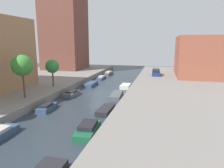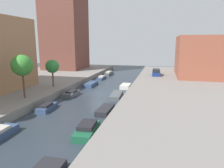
{
  "view_description": "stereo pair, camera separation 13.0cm",
  "coord_description": "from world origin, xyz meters",
  "px_view_note": "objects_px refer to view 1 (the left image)",
  "views": [
    {
      "loc": [
        9.94,
        -30.94,
        8.15
      ],
      "look_at": [
        1.5,
        3.69,
        0.92
      ],
      "focal_mm": 32.99,
      "sensor_mm": 36.0,
      "label": 1
    },
    {
      "loc": [
        10.06,
        -30.91,
        8.15
      ],
      "look_at": [
        1.5,
        3.69,
        0.92
      ],
      "focal_mm": 32.99,
      "sensor_mm": 36.0,
      "label": 2
    }
  ],
  "objects_px": {
    "low_block_right": "(201,56)",
    "moored_boat_right_4": "(126,86)",
    "moored_boat_left_2": "(72,94)",
    "moored_boat_left_5": "(109,73)",
    "moored_boat_left_4": "(101,78)",
    "moored_boat_right_1": "(88,129)",
    "moored_boat_right_3": "(116,96)",
    "moored_boat_right_2": "(105,110)",
    "street_tree_1": "(22,66)",
    "moored_boat_left_3": "(91,84)",
    "parked_car": "(156,72)",
    "street_tree_2": "(52,67)",
    "moored_boat_left_1": "(47,107)",
    "apartment_tower_far": "(64,28)"
  },
  "relations": [
    {
      "from": "moored_boat_left_4",
      "to": "moored_boat_left_3",
      "type": "bearing_deg",
      "value": -89.46
    },
    {
      "from": "low_block_right",
      "to": "moored_boat_right_3",
      "type": "relative_size",
      "value": 3.27
    },
    {
      "from": "low_block_right",
      "to": "moored_boat_right_4",
      "type": "relative_size",
      "value": 4.8
    },
    {
      "from": "street_tree_2",
      "to": "moored_boat_left_3",
      "type": "relative_size",
      "value": 1.09
    },
    {
      "from": "low_block_right",
      "to": "moored_boat_right_3",
      "type": "xyz_separation_m",
      "value": [
        -14.46,
        -18.98,
        -4.91
      ]
    },
    {
      "from": "parked_car",
      "to": "moored_boat_left_1",
      "type": "xyz_separation_m",
      "value": [
        -12.23,
        -24.58,
        -1.26
      ]
    },
    {
      "from": "apartment_tower_far",
      "to": "low_block_right",
      "type": "xyz_separation_m",
      "value": [
        34.0,
        -4.34,
        -6.75
      ]
    },
    {
      "from": "moored_boat_right_2",
      "to": "moored_boat_left_2",
      "type": "bearing_deg",
      "value": 139.23
    },
    {
      "from": "low_block_right",
      "to": "parked_car",
      "type": "distance_m",
      "value": 10.15
    },
    {
      "from": "parked_car",
      "to": "apartment_tower_far",
      "type": "bearing_deg",
      "value": 165.69
    },
    {
      "from": "parked_car",
      "to": "moored_boat_left_4",
      "type": "distance_m",
      "value": 12.19
    },
    {
      "from": "apartment_tower_far",
      "to": "low_block_right",
      "type": "distance_m",
      "value": 34.93
    },
    {
      "from": "moored_boat_left_2",
      "to": "moored_boat_left_3",
      "type": "bearing_deg",
      "value": 87.42
    },
    {
      "from": "street_tree_1",
      "to": "moored_boat_left_4",
      "type": "distance_m",
      "value": 22.04
    },
    {
      "from": "street_tree_1",
      "to": "moored_boat_right_3",
      "type": "height_order",
      "value": "street_tree_1"
    },
    {
      "from": "low_block_right",
      "to": "moored_boat_right_3",
      "type": "height_order",
      "value": "low_block_right"
    },
    {
      "from": "moored_boat_left_2",
      "to": "moored_boat_right_4",
      "type": "bearing_deg",
      "value": 46.25
    },
    {
      "from": "street_tree_1",
      "to": "parked_car",
      "type": "height_order",
      "value": "street_tree_1"
    },
    {
      "from": "moored_boat_left_4",
      "to": "moored_boat_left_5",
      "type": "height_order",
      "value": "moored_boat_left_5"
    },
    {
      "from": "moored_boat_left_2",
      "to": "moored_boat_left_3",
      "type": "height_order",
      "value": "moored_boat_left_2"
    },
    {
      "from": "moored_boat_left_4",
      "to": "street_tree_2",
      "type": "bearing_deg",
      "value": -107.19
    },
    {
      "from": "street_tree_2",
      "to": "moored_boat_left_3",
      "type": "height_order",
      "value": "street_tree_2"
    },
    {
      "from": "street_tree_1",
      "to": "moored_boat_right_1",
      "type": "distance_m",
      "value": 13.65
    },
    {
      "from": "moored_boat_right_3",
      "to": "moored_boat_left_5",
      "type": "bearing_deg",
      "value": 107.56
    },
    {
      "from": "low_block_right",
      "to": "moored_boat_left_3",
      "type": "relative_size",
      "value": 3.7
    },
    {
      "from": "moored_boat_left_4",
      "to": "moored_boat_left_1",
      "type": "bearing_deg",
      "value": -90.87
    },
    {
      "from": "moored_boat_left_2",
      "to": "street_tree_1",
      "type": "bearing_deg",
      "value": -124.26
    },
    {
      "from": "apartment_tower_far",
      "to": "moored_boat_left_1",
      "type": "xyz_separation_m",
      "value": [
        12.49,
        -30.89,
        -11.64
      ]
    },
    {
      "from": "moored_boat_left_5",
      "to": "moored_boat_right_4",
      "type": "xyz_separation_m",
      "value": [
        6.83,
        -14.17,
        -0.06
      ]
    },
    {
      "from": "moored_boat_left_2",
      "to": "moored_boat_right_4",
      "type": "relative_size",
      "value": 1.07
    },
    {
      "from": "street_tree_2",
      "to": "moored_boat_left_5",
      "type": "xyz_separation_m",
      "value": [
        4.28,
        20.06,
        -3.88
      ]
    },
    {
      "from": "moored_boat_left_2",
      "to": "moored_boat_right_2",
      "type": "relative_size",
      "value": 0.91
    },
    {
      "from": "low_block_right",
      "to": "apartment_tower_far",
      "type": "bearing_deg",
      "value": 172.73
    },
    {
      "from": "moored_boat_left_1",
      "to": "moored_boat_right_4",
      "type": "relative_size",
      "value": 1.11
    },
    {
      "from": "moored_boat_left_1",
      "to": "moored_boat_left_2",
      "type": "distance_m",
      "value": 6.98
    },
    {
      "from": "moored_boat_right_3",
      "to": "low_block_right",
      "type": "bearing_deg",
      "value": 52.7
    },
    {
      "from": "moored_boat_right_2",
      "to": "moored_boat_right_3",
      "type": "xyz_separation_m",
      "value": [
        -0.17,
        6.77,
        0.03
      ]
    },
    {
      "from": "street_tree_1",
      "to": "moored_boat_right_4",
      "type": "xyz_separation_m",
      "value": [
        11.11,
        13.28,
        -4.9
      ]
    },
    {
      "from": "moored_boat_left_4",
      "to": "moored_boat_right_1",
      "type": "bearing_deg",
      "value": -75.94
    },
    {
      "from": "moored_boat_right_4",
      "to": "low_block_right",
      "type": "bearing_deg",
      "value": 40.24
    },
    {
      "from": "street_tree_2",
      "to": "moored_boat_right_2",
      "type": "distance_m",
      "value": 14.13
    },
    {
      "from": "moored_boat_left_3",
      "to": "moored_boat_right_2",
      "type": "bearing_deg",
      "value": -64.1
    },
    {
      "from": "street_tree_2",
      "to": "moored_boat_right_2",
      "type": "height_order",
      "value": "street_tree_2"
    },
    {
      "from": "parked_car",
      "to": "moored_boat_left_2",
      "type": "bearing_deg",
      "value": -124.67
    },
    {
      "from": "moored_boat_left_2",
      "to": "moored_boat_left_5",
      "type": "height_order",
      "value": "moored_boat_left_5"
    },
    {
      "from": "moored_boat_right_3",
      "to": "moored_boat_left_1",
      "type": "bearing_deg",
      "value": -132.95
    },
    {
      "from": "street_tree_1",
      "to": "moored_boat_left_3",
      "type": "xyz_separation_m",
      "value": [
        4.3,
        13.64,
        -4.91
      ]
    },
    {
      "from": "moored_boat_left_5",
      "to": "moored_boat_left_2",
      "type": "bearing_deg",
      "value": -90.88
    },
    {
      "from": "moored_boat_left_2",
      "to": "moored_boat_right_4",
      "type": "xyz_separation_m",
      "value": [
        7.16,
        7.48,
        -0.03
      ]
    },
    {
      "from": "moored_boat_right_3",
      "to": "moored_boat_right_2",
      "type": "bearing_deg",
      "value": -88.56
    }
  ]
}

